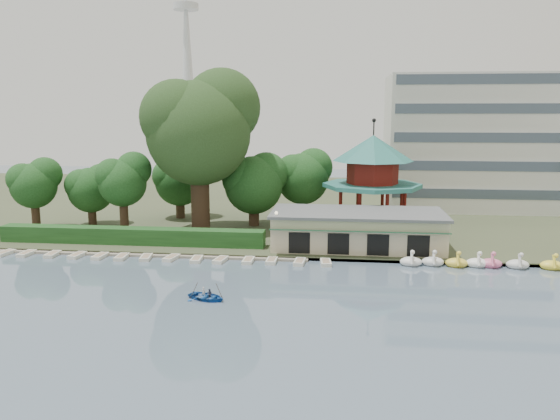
% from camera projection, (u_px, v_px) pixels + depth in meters
% --- Properties ---
extents(ground_plane, '(220.00, 220.00, 0.00)m').
position_uv_depth(ground_plane, '(224.00, 321.00, 39.22)').
color(ground_plane, slate).
rests_on(ground_plane, ground).
extents(shore, '(220.00, 70.00, 0.40)m').
position_uv_depth(shore, '(291.00, 203.00, 90.05)').
color(shore, '#424930').
rests_on(shore, ground).
extents(embankment, '(220.00, 0.60, 0.30)m').
position_uv_depth(embankment, '(260.00, 257.00, 56.11)').
color(embankment, gray).
rests_on(embankment, ground).
extents(dock, '(34.00, 1.60, 0.24)m').
position_uv_depth(dock, '(147.00, 254.00, 57.36)').
color(dock, gray).
rests_on(dock, ground).
extents(boathouse, '(18.60, 9.39, 3.90)m').
position_uv_depth(boathouse, '(357.00, 229.00, 59.18)').
color(boathouse, beige).
rests_on(boathouse, shore).
extents(pavilion, '(12.40, 12.40, 13.50)m').
position_uv_depth(pavilion, '(372.00, 172.00, 67.86)').
color(pavilion, beige).
rests_on(pavilion, shore).
extents(office_building, '(38.00, 18.00, 20.00)m').
position_uv_depth(office_building, '(506.00, 147.00, 81.79)').
color(office_building, silver).
rests_on(office_building, shore).
extents(broadcast_tower, '(8.00, 8.00, 96.00)m').
position_uv_depth(broadcast_tower, '(187.00, 52.00, 174.92)').
color(broadcast_tower, silver).
rests_on(broadcast_tower, ground).
extents(hedge, '(30.00, 2.00, 1.80)m').
position_uv_depth(hedge, '(131.00, 236.00, 60.72)').
color(hedge, '#204D1E').
rests_on(hedge, shore).
extents(lamp_post, '(0.36, 0.36, 4.28)m').
position_uv_depth(lamp_post, '(276.00, 224.00, 57.05)').
color(lamp_post, black).
rests_on(lamp_post, shore).
extents(big_tree, '(13.84, 12.90, 19.81)m').
position_uv_depth(big_tree, '(200.00, 125.00, 65.45)').
color(big_tree, '#3A281C').
rests_on(big_tree, shore).
extents(small_trees, '(39.93, 16.49, 9.83)m').
position_uv_depth(small_trees, '(192.00, 180.00, 70.84)').
color(small_trees, '#3A281C').
rests_on(small_trees, shore).
extents(swan_boats, '(15.43, 2.05, 1.92)m').
position_uv_depth(swan_boats, '(476.00, 263.00, 53.01)').
color(swan_boats, white).
rests_on(swan_boats, ground).
extents(moored_rowboats, '(35.16, 2.67, 0.36)m').
position_uv_depth(moored_rowboats, '(160.00, 258.00, 55.76)').
color(moored_rowboats, silver).
rests_on(moored_rowboats, ground).
extents(rowboat_with_passengers, '(5.34, 4.61, 2.01)m').
position_uv_depth(rowboat_with_passengers, '(207.00, 294.00, 43.74)').
color(rowboat_with_passengers, '#1B509D').
rests_on(rowboat_with_passengers, ground).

